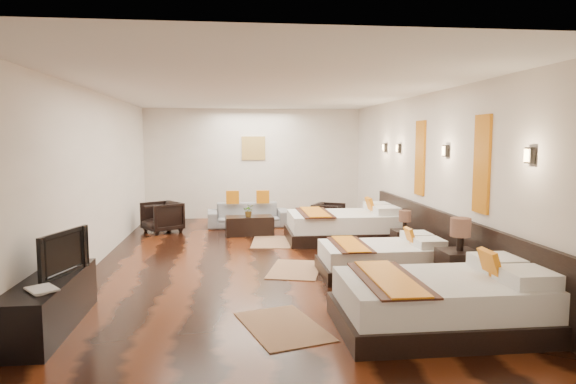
{
  "coord_description": "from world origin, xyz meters",
  "views": [
    {
      "loc": [
        -0.54,
        -8.21,
        2.03
      ],
      "look_at": [
        0.43,
        0.56,
        1.1
      ],
      "focal_mm": 31.39,
      "sensor_mm": 36.0,
      "label": 1
    }
  ],
  "objects": [
    {
      "name": "gold_artwork",
      "position": [
        0.0,
        4.73,
        1.8
      ],
      "size": [
        0.6,
        0.04,
        0.6
      ],
      "primitive_type": "cube",
      "color": "#AD873F",
      "rests_on": "back_wall"
    },
    {
      "name": "back_wall",
      "position": [
        0.0,
        4.75,
        1.4
      ],
      "size": [
        5.5,
        0.01,
        2.8
      ],
      "primitive_type": "cube",
      "color": "silver",
      "rests_on": "floor"
    },
    {
      "name": "figurine",
      "position": [
        -2.5,
        -2.01,
        0.73
      ],
      "size": [
        0.44,
        0.44,
        0.36
      ],
      "primitive_type": "imported",
      "rotation": [
        0.0,
        0.0,
        0.29
      ],
      "color": "brown",
      "rests_on": "tv_console"
    },
    {
      "name": "jute_mat_far",
      "position": [
        0.21,
        1.55,
        0.01
      ],
      "size": [
        0.88,
        1.28,
        0.01
      ],
      "primitive_type": "cube",
      "rotation": [
        0.0,
        0.0,
        -0.12
      ],
      "color": "#966D4C",
      "rests_on": "floor"
    },
    {
      "name": "armchair_right",
      "position": [
        1.62,
        2.91,
        0.29
      ],
      "size": [
        0.87,
        0.86,
        0.59
      ],
      "primitive_type": "imported",
      "rotation": [
        0.0,
        0.0,
        1.06
      ],
      "color": "black",
      "rests_on": "floor"
    },
    {
      "name": "bed_mid",
      "position": [
        1.69,
        -1.0,
        0.24
      ],
      "size": [
        1.85,
        1.16,
        0.71
      ],
      "color": "black",
      "rests_on": "floor"
    },
    {
      "name": "jute_mat_mid",
      "position": [
        0.41,
        -0.6,
        0.01
      ],
      "size": [
        1.03,
        1.35,
        0.01
      ],
      "primitive_type": "cube",
      "rotation": [
        0.0,
        0.0,
        -0.26
      ],
      "color": "#966D4C",
      "rests_on": "floor"
    },
    {
      "name": "book",
      "position": [
        -2.5,
        -3.26,
        0.57
      ],
      "size": [
        0.39,
        0.4,
        0.03
      ],
      "primitive_type": "imported",
      "rotation": [
        0.0,
        0.0,
        0.67
      ],
      "color": "black",
      "rests_on": "tv_console"
    },
    {
      "name": "table_plant",
      "position": [
        -0.21,
        2.29,
        0.53
      ],
      "size": [
        0.24,
        0.22,
        0.26
      ],
      "primitive_type": "imported",
      "rotation": [
        0.0,
        0.0,
        -0.06
      ],
      "color": "#23551C",
      "rests_on": "coffee_table"
    },
    {
      "name": "tv_console",
      "position": [
        -2.5,
        -2.73,
        0.28
      ],
      "size": [
        0.5,
        1.8,
        0.55
      ],
      "primitive_type": "cube",
      "color": "black",
      "rests_on": "floor"
    },
    {
      "name": "right_wall",
      "position": [
        2.75,
        0.0,
        1.4
      ],
      "size": [
        0.01,
        9.5,
        2.8
      ],
      "primitive_type": "cube",
      "color": "silver",
      "rests_on": "floor"
    },
    {
      "name": "sconce_mid",
      "position": [
        2.7,
        -0.8,
        1.85
      ],
      "size": [
        0.07,
        0.12,
        0.18
      ],
      "color": "black",
      "rests_on": "right_wall"
    },
    {
      "name": "sconce_lounge",
      "position": [
        2.7,
        2.3,
        1.85
      ],
      "size": [
        0.07,
        0.12,
        0.18
      ],
      "color": "black",
      "rests_on": "right_wall"
    },
    {
      "name": "sconce_near",
      "position": [
        2.7,
        -3.0,
        1.85
      ],
      "size": [
        0.07,
        0.12,
        0.18
      ],
      "color": "black",
      "rests_on": "right_wall"
    },
    {
      "name": "bed_far",
      "position": [
        1.7,
        1.57,
        0.3
      ],
      "size": [
        2.27,
        1.43,
        0.87
      ],
      "color": "black",
      "rests_on": "floor"
    },
    {
      "name": "ceiling",
      "position": [
        0.0,
        0.0,
        2.8
      ],
      "size": [
        5.5,
        9.5,
        0.01
      ],
      "primitive_type": "cube",
      "color": "white",
      "rests_on": "floor"
    },
    {
      "name": "headboard_panel",
      "position": [
        2.71,
        -0.8,
        0.45
      ],
      "size": [
        0.08,
        6.6,
        0.9
      ],
      "primitive_type": "cube",
      "color": "black",
      "rests_on": "floor"
    },
    {
      "name": "nightstand_a",
      "position": [
        2.44,
        -1.95,
        0.35
      ],
      "size": [
        0.5,
        0.5,
        0.99
      ],
      "color": "black",
      "rests_on": "floor"
    },
    {
      "name": "sofa",
      "position": [
        -0.2,
        3.42,
        0.27
      ],
      "size": [
        1.88,
        0.8,
        0.54
      ],
      "primitive_type": "imported",
      "rotation": [
        0.0,
        0.0,
        0.04
      ],
      "color": "slate",
      "rests_on": "floor"
    },
    {
      "name": "orange_panel_b",
      "position": [
        2.73,
        0.3,
        1.7
      ],
      "size": [
        0.04,
        0.4,
        1.3
      ],
      "primitive_type": "cube",
      "color": "#D86014",
      "rests_on": "right_wall"
    },
    {
      "name": "left_wall",
      "position": [
        -2.75,
        0.0,
        1.4
      ],
      "size": [
        0.01,
        9.5,
        2.8
      ],
      "primitive_type": "cube",
      "color": "silver",
      "rests_on": "floor"
    },
    {
      "name": "jute_mat_near",
      "position": [
        -0.02,
        -2.96,
        0.01
      ],
      "size": [
        1.06,
        1.36,
        0.01
      ],
      "primitive_type": "cube",
      "rotation": [
        0.0,
        0.0,
        0.29
      ],
      "color": "#966D4C",
      "rests_on": "floor"
    },
    {
      "name": "nightstand_b",
      "position": [
        2.44,
        0.2,
        0.28
      ],
      "size": [
        0.4,
        0.4,
        0.79
      ],
      "color": "black",
      "rests_on": "floor"
    },
    {
      "name": "bed_near",
      "position": [
        1.7,
        -3.2,
        0.29
      ],
      "size": [
        2.24,
        1.41,
        0.85
      ],
      "color": "black",
      "rests_on": "floor"
    },
    {
      "name": "floor",
      "position": [
        0.0,
        0.0,
        0.0
      ],
      "size": [
        5.5,
        9.5,
        0.01
      ],
      "primitive_type": "cube",
      "color": "black",
      "rests_on": "ground"
    },
    {
      "name": "orange_panel_a",
      "position": [
        2.73,
        -1.9,
        1.7
      ],
      "size": [
        0.04,
        0.4,
        1.3
      ],
      "primitive_type": "cube",
      "color": "#D86014",
      "rests_on": "right_wall"
    },
    {
      "name": "tv",
      "position": [
        -2.45,
        -2.58,
        0.79
      ],
      "size": [
        0.35,
        0.84,
        0.49
      ],
      "primitive_type": "imported",
      "rotation": [
        0.0,
        0.0,
        1.28
      ],
      "color": "black",
      "rests_on": "tv_console"
    },
    {
      "name": "sconce_far",
      "position": [
        2.7,
        1.4,
        1.85
      ],
      "size": [
        0.07,
        0.12,
        0.18
      ],
      "color": "black",
      "rests_on": "right_wall"
    },
    {
      "name": "coffee_table",
      "position": [
        -0.2,
        2.37,
        0.2
      ],
      "size": [
        1.03,
        0.56,
        0.4
      ],
      "primitive_type": "cube",
      "rotation": [
        0.0,
        0.0,
        0.07
      ],
      "color": "black",
      "rests_on": "floor"
    },
    {
      "name": "armchair_left",
      "position": [
        -2.08,
        2.89,
        0.34
      ],
      "size": [
        1.01,
        1.01,
        0.67
      ],
      "primitive_type": "imported",
      "rotation": [
        0.0,
        0.0,
        -0.98
      ],
      "color": "black",
      "rests_on": "floor"
    }
  ]
}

